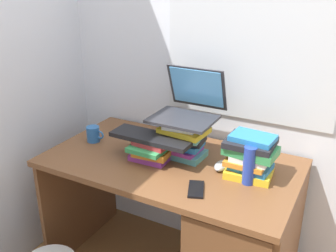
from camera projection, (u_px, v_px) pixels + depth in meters
wall_back at (206, 33)px, 2.03m from camera, size 6.00×0.06×2.60m
wall_left at (31, 31)px, 2.09m from camera, size 0.05×6.00×2.60m
desk at (224, 235)px, 1.89m from camera, size 1.26×0.70×0.72m
book_stack_tall at (183, 138)px, 1.93m from camera, size 0.24×0.21×0.20m
book_stack_keyboard_riser at (152, 150)px, 1.92m from camera, size 0.20×0.20×0.11m
book_stack_side at (250, 156)px, 1.75m from camera, size 0.24×0.20×0.20m
laptop at (189, 105)px, 1.93m from camera, size 0.31×0.33×0.24m
keyboard at (152, 137)px, 1.89m from camera, size 0.42×0.14×0.02m
computer_mouse at (221, 166)px, 1.84m from camera, size 0.06×0.10×0.04m
mug at (93, 134)px, 2.12m from camera, size 0.11×0.07×0.09m
water_bottle at (249, 165)px, 1.69m from camera, size 0.06×0.06×0.18m
cell_phone at (196, 189)px, 1.66m from camera, size 0.11×0.15×0.01m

